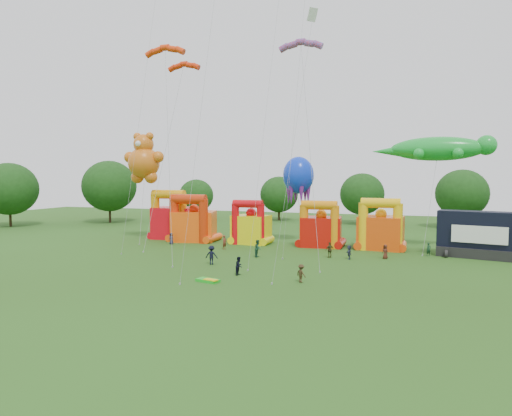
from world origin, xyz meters
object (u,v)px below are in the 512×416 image
(spectator_0, at_px, (171,239))
(bouncy_castle_2, at_px, (251,227))
(teddy_bear_kite, at_px, (143,182))
(bouncy_castle_0, at_px, (173,220))
(octopus_kite, at_px, (299,194))
(gecko_kite, at_px, (434,173))
(stage_trailer, at_px, (477,235))
(spectator_4, at_px, (330,250))

(spectator_0, bearing_deg, bouncy_castle_2, 39.01)
(teddy_bear_kite, bearing_deg, bouncy_castle_0, 49.42)
(spectator_0, bearing_deg, teddy_bear_kite, 178.16)
(bouncy_castle_2, xyz_separation_m, octopus_kite, (6.00, 2.70, 4.35))
(gecko_kite, distance_m, octopus_kite, 17.10)
(bouncy_castle_2, height_order, stage_trailer, bouncy_castle_2)
(bouncy_castle_0, distance_m, gecko_kite, 35.81)
(gecko_kite, height_order, spectator_4, gecko_kite)
(teddy_bear_kite, distance_m, octopus_kite, 21.77)
(bouncy_castle_2, xyz_separation_m, spectator_4, (11.83, -7.14, -1.41))
(teddy_bear_kite, height_order, spectator_4, teddy_bear_kite)
(stage_trailer, bearing_deg, bouncy_castle_2, 176.61)
(bouncy_castle_0, bearing_deg, gecko_kite, 0.34)
(bouncy_castle_0, bearing_deg, bouncy_castle_2, -6.05)
(stage_trailer, bearing_deg, spectator_0, -176.50)
(bouncy_castle_2, bearing_deg, teddy_bear_kite, -172.46)
(stage_trailer, relative_size, teddy_bear_kite, 0.56)
(stage_trailer, bearing_deg, spectator_4, -160.37)
(bouncy_castle_2, xyz_separation_m, teddy_bear_kite, (-15.18, -2.01, 6.00))
(spectator_0, bearing_deg, bouncy_castle_0, 133.37)
(bouncy_castle_0, relative_size, gecko_kite, 0.50)
(bouncy_castle_0, bearing_deg, stage_trailer, -4.22)
(gecko_kite, xyz_separation_m, octopus_kite, (-16.83, 1.19, -2.80))
(stage_trailer, xyz_separation_m, teddy_bear_kite, (-42.50, -0.39, 5.77))
(stage_trailer, height_order, teddy_bear_kite, teddy_bear_kite)
(spectator_4, bearing_deg, teddy_bear_kite, -47.81)
(bouncy_castle_2, xyz_separation_m, spectator_0, (-9.81, -3.88, -1.51))
(octopus_kite, bearing_deg, stage_trailer, -11.46)
(octopus_kite, xyz_separation_m, spectator_0, (-15.82, -6.59, -5.86))
(gecko_kite, relative_size, spectator_0, 9.36)
(stage_trailer, distance_m, spectator_0, 37.24)
(stage_trailer, relative_size, spectator_4, 4.93)
(stage_trailer, height_order, gecko_kite, gecko_kite)
(octopus_kite, bearing_deg, bouncy_castle_0, -175.65)
(stage_trailer, bearing_deg, teddy_bear_kite, -179.47)
(octopus_kite, distance_m, spectator_0, 18.11)
(bouncy_castle_0, distance_m, teddy_bear_kite, 7.09)
(stage_trailer, xyz_separation_m, gecko_kite, (-4.49, 3.13, 6.92))
(stage_trailer, bearing_deg, gecko_kite, 145.06)
(bouncy_castle_0, bearing_deg, spectator_4, -19.27)
(spectator_0, bearing_deg, gecko_kite, 26.81)
(gecko_kite, height_order, octopus_kite, gecko_kite)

